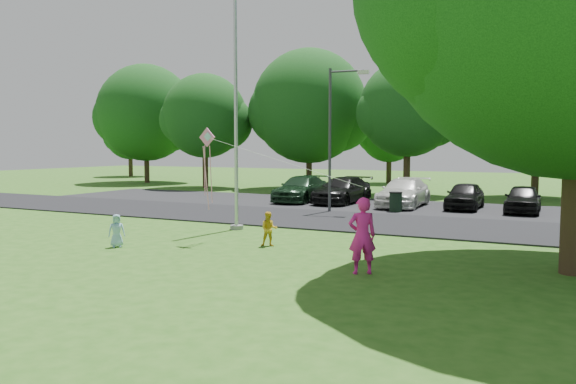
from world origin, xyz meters
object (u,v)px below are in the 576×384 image
at_px(trash_can, 396,202).
at_px(woman, 362,236).
at_px(flagpole, 236,120).
at_px(child_blue, 117,231).
at_px(street_lamp, 335,126).
at_px(child_yellow, 269,229).
at_px(kite, 210,151).

relative_size(trash_can, woman, 0.53).
relative_size(flagpole, woman, 5.24).
bearing_deg(trash_can, child_blue, -112.39).
xyz_separation_m(street_lamp, child_blue, (-2.71, -11.69, -3.59)).
height_order(child_yellow, kite, kite).
bearing_deg(child_yellow, child_blue, -179.80).
bearing_deg(kite, street_lamp, 91.51).
bearing_deg(child_blue, woman, -47.57).
bearing_deg(child_yellow, woman, -59.49).
height_order(flagpole, trash_can, flagpole).
height_order(child_yellow, child_blue, child_yellow).
distance_m(street_lamp, woman, 13.37).
height_order(trash_can, kite, kite).
height_order(street_lamp, kite, street_lamp).
height_order(street_lamp, child_blue, street_lamp).
height_order(woman, kite, kite).
distance_m(flagpole, kite, 3.34).
distance_m(flagpole, street_lamp, 6.89).
bearing_deg(woman, child_yellow, -63.05).
distance_m(woman, kite, 6.57).
bearing_deg(woman, child_blue, -32.47).
bearing_deg(child_yellow, trash_can, 55.99).
xyz_separation_m(woman, child_yellow, (-3.90, 2.39, -0.40)).
distance_m(street_lamp, child_yellow, 10.19).
bearing_deg(kite, child_blue, -134.68).
bearing_deg(trash_can, flagpole, -116.37).
xyz_separation_m(street_lamp, child_yellow, (1.50, -9.43, -3.56)).
distance_m(street_lamp, kite, 9.84).
bearing_deg(flagpole, child_blue, -105.46).
relative_size(flagpole, street_lamp, 1.46).
distance_m(street_lamp, child_blue, 12.53).
relative_size(street_lamp, child_blue, 6.58).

